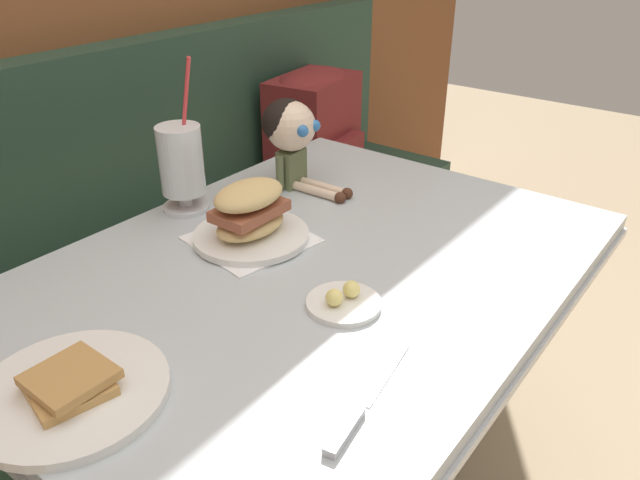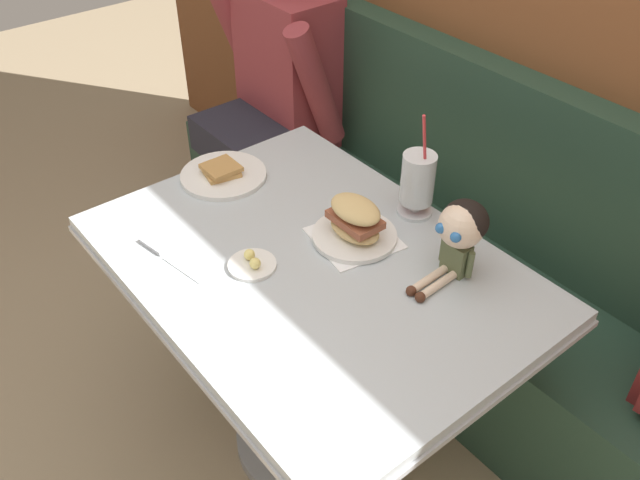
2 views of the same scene
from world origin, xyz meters
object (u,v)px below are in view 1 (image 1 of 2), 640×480
at_px(toast_plate, 71,390).
at_px(milkshake_glass, 181,164).
at_px(seated_doll, 291,131).
at_px(backpack, 315,130).
at_px(butter_saucer, 343,301).
at_px(butter_knife, 356,413).
at_px(sandwich_plate, 251,218).

bearing_deg(toast_plate, milkshake_glass, 33.56).
bearing_deg(seated_doll, milkshake_glass, 157.77).
relative_size(toast_plate, backpack, 0.62).
height_order(butter_saucer, seated_doll, seated_doll).
xyz_separation_m(milkshake_glass, seated_doll, (0.23, -0.09, 0.03)).
distance_m(toast_plate, backpack, 1.37).
relative_size(toast_plate, butter_knife, 1.06).
bearing_deg(butter_knife, butter_saucer, 39.52).
xyz_separation_m(butter_knife, seated_doll, (0.51, 0.53, 0.12)).
distance_m(butter_saucer, backpack, 1.13).
xyz_separation_m(toast_plate, butter_saucer, (0.38, -0.16, -0.00)).
bearing_deg(milkshake_glass, toast_plate, -146.44).
distance_m(milkshake_glass, butter_saucer, 0.49).
distance_m(sandwich_plate, butter_saucer, 0.28).
xyz_separation_m(toast_plate, sandwich_plate, (0.46, 0.11, 0.03)).
bearing_deg(sandwich_plate, butter_knife, -121.79).
xyz_separation_m(milkshake_glass, backpack, (0.77, 0.26, -0.18)).
bearing_deg(seated_doll, butter_saucer, -130.61).
bearing_deg(sandwich_plate, seated_doll, 23.47).
xyz_separation_m(sandwich_plate, butter_knife, (-0.26, -0.42, -0.04)).
relative_size(sandwich_plate, butter_saucer, 1.93).
bearing_deg(milkshake_glass, sandwich_plate, -93.85).
distance_m(toast_plate, butter_saucer, 0.41).
xyz_separation_m(butter_saucer, backpack, (0.86, 0.73, -0.09)).
relative_size(butter_saucer, butter_knife, 0.51).
bearing_deg(milkshake_glass, seated_doll, -22.23).
height_order(toast_plate, backpack, backpack).
bearing_deg(sandwich_plate, milkshake_glass, 86.15).
xyz_separation_m(toast_plate, butter_knife, (0.20, -0.31, -0.01)).
height_order(butter_saucer, backpack, backpack).
bearing_deg(butter_saucer, sandwich_plate, 74.22).
bearing_deg(butter_saucer, seated_doll, 49.39).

